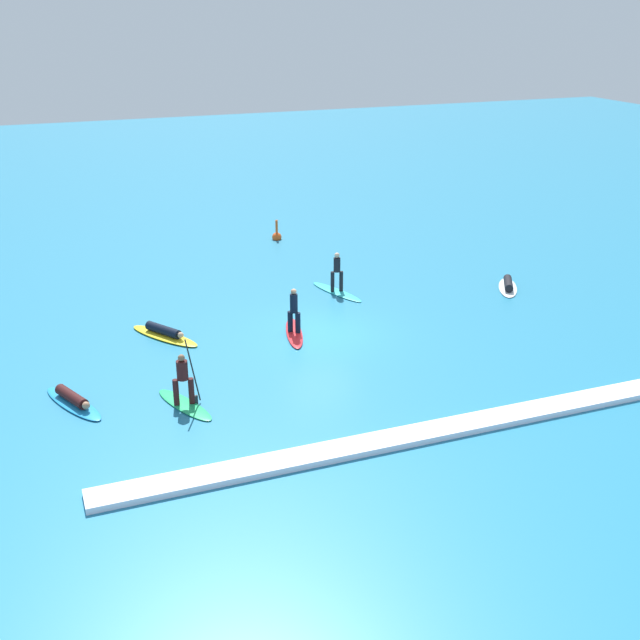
{
  "coord_description": "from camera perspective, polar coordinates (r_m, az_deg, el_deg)",
  "views": [
    {
      "loc": [
        -9.72,
        -25.38,
        11.45
      ],
      "look_at": [
        0.0,
        0.0,
        0.5
      ],
      "focal_mm": 44.72,
      "sensor_mm": 36.0,
      "label": 1
    }
  ],
  "objects": [
    {
      "name": "ground_plane",
      "position": [
        29.49,
        -0.0,
        -0.9
      ],
      "size": [
        120.0,
        120.0,
        0.0
      ],
      "primitive_type": "plane",
      "color": "teal",
      "rests_on": "ground"
    },
    {
      "name": "surfer_on_green_board",
      "position": [
        24.42,
        -9.71,
        -5.02
      ],
      "size": [
        1.59,
        2.74,
        2.25
      ],
      "rotation": [
        0.0,
        0.0,
        5.09
      ],
      "color": "#23B266",
      "rests_on": "ground_plane"
    },
    {
      "name": "surfer_on_yellow_board",
      "position": [
        29.58,
        -11.07,
        -0.95
      ],
      "size": [
        2.4,
        3.14,
        0.44
      ],
      "rotation": [
        0.0,
        0.0,
        5.29
      ],
      "color": "yellow",
      "rests_on": "ground_plane"
    },
    {
      "name": "marker_buoy",
      "position": [
        41.16,
        -3.11,
        6.0
      ],
      "size": [
        0.49,
        0.49,
        1.14
      ],
      "color": "#E55119",
      "rests_on": "ground_plane"
    },
    {
      "name": "surfer_on_teal_board",
      "position": [
        33.38,
        1.21,
        2.68
      ],
      "size": [
        1.5,
        3.12,
        1.75
      ],
      "rotation": [
        0.0,
        0.0,
        1.88
      ],
      "color": "#33C6CC",
      "rests_on": "ground_plane"
    },
    {
      "name": "surfer_on_blue_board",
      "position": [
        25.42,
        -17.25,
        -5.52
      ],
      "size": [
        1.86,
        3.03,
        0.43
      ],
      "rotation": [
        0.0,
        0.0,
        5.13
      ],
      "color": "#1E8CD1",
      "rests_on": "ground_plane"
    },
    {
      "name": "wave_crest",
      "position": [
        22.86,
        7.35,
        -8.06
      ],
      "size": [
        18.51,
        0.9,
        0.18
      ],
      "primitive_type": "cube",
      "color": "white",
      "rests_on": "ground_plane"
    },
    {
      "name": "surfer_on_white_board",
      "position": [
        34.9,
        13.31,
        2.46
      ],
      "size": [
        1.93,
        2.55,
        0.42
      ],
      "rotation": [
        0.0,
        0.0,
        1.04
      ],
      "color": "white",
      "rests_on": "ground_plane"
    },
    {
      "name": "surfer_on_red_board",
      "position": [
        29.21,
        -1.87,
        -0.24
      ],
      "size": [
        1.28,
        2.96,
        1.77
      ],
      "rotation": [
        0.0,
        0.0,
        1.32
      ],
      "color": "red",
      "rests_on": "ground_plane"
    }
  ]
}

